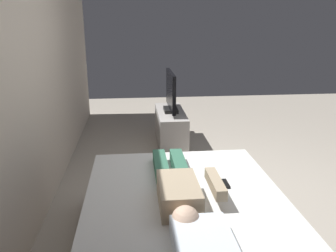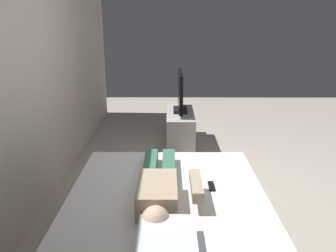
# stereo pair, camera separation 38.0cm
# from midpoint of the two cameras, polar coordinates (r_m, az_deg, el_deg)

# --- Properties ---
(ground_plane) EXTENTS (10.00, 10.00, 0.00)m
(ground_plane) POSITION_cam_midpoint_polar(r_m,az_deg,el_deg) (3.73, 7.02, -12.08)
(ground_plane) COLOR #ADA393
(back_wall) EXTENTS (6.40, 0.10, 2.80)m
(back_wall) POSITION_cam_midpoint_polar(r_m,az_deg,el_deg) (3.76, -23.45, 9.47)
(back_wall) COLOR beige
(back_wall) RESTS_ON ground
(bed) EXTENTS (1.94, 1.59, 0.54)m
(bed) POSITION_cam_midpoint_polar(r_m,az_deg,el_deg) (2.77, -1.19, -16.91)
(bed) COLOR brown
(bed) RESTS_ON ground
(pillow) EXTENTS (0.48, 0.34, 0.12)m
(pillow) POSITION_cam_midpoint_polar(r_m,az_deg,el_deg) (2.05, 0.32, -19.34)
(pillow) COLOR white
(pillow) RESTS_ON bed
(person) EXTENTS (1.26, 0.46, 0.18)m
(person) POSITION_cam_midpoint_polar(r_m,az_deg,el_deg) (2.61, -2.52, -10.10)
(person) COLOR tan
(person) RESTS_ON bed
(remote) EXTENTS (0.15, 0.04, 0.02)m
(remote) POSITION_cam_midpoint_polar(r_m,az_deg,el_deg) (2.82, 5.67, -9.58)
(remote) COLOR black
(remote) RESTS_ON bed
(tv_stand) EXTENTS (1.10, 0.40, 0.50)m
(tv_stand) POSITION_cam_midpoint_polar(r_m,az_deg,el_deg) (5.21, -1.64, -0.24)
(tv_stand) COLOR #B7B2AD
(tv_stand) RESTS_ON ground
(tv) EXTENTS (0.88, 0.20, 0.59)m
(tv) POSITION_cam_midpoint_polar(r_m,az_deg,el_deg) (5.08, -1.69, 5.53)
(tv) COLOR black
(tv) RESTS_ON tv_stand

